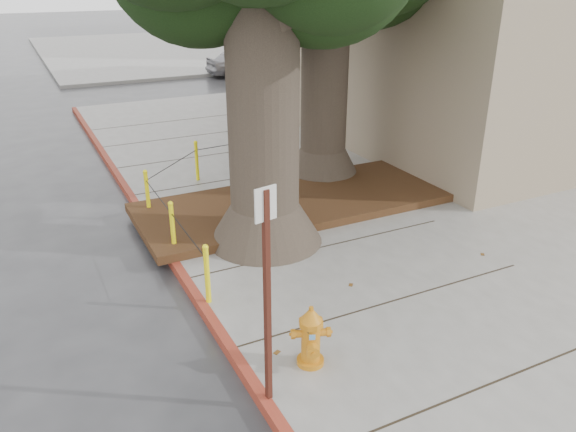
# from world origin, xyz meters

# --- Properties ---
(ground) EXTENTS (140.00, 140.00, 0.00)m
(ground) POSITION_xyz_m (0.00, 0.00, 0.00)
(ground) COLOR #28282B
(ground) RESTS_ON ground
(sidewalk_main) EXTENTS (16.00, 26.00, 0.15)m
(sidewalk_main) POSITION_xyz_m (6.00, 2.50, 0.07)
(sidewalk_main) COLOR slate
(sidewalk_main) RESTS_ON ground
(sidewalk_far) EXTENTS (16.00, 20.00, 0.15)m
(sidewalk_far) POSITION_xyz_m (6.00, 30.00, 0.07)
(sidewalk_far) COLOR slate
(sidewalk_far) RESTS_ON ground
(curb_red) EXTENTS (0.14, 26.00, 0.16)m
(curb_red) POSITION_xyz_m (-2.00, 2.50, 0.07)
(curb_red) COLOR maroon
(curb_red) RESTS_ON ground
(planter_bed) EXTENTS (6.40, 2.60, 0.16)m
(planter_bed) POSITION_xyz_m (0.90, 3.90, 0.23)
(planter_bed) COLOR black
(planter_bed) RESTS_ON sidewalk_main
(bollard_ring) EXTENTS (3.79, 5.39, 0.95)m
(bollard_ring) POSITION_xyz_m (-0.87, 4.38, 0.66)
(bollard_ring) COLOR #FFED0E
(bollard_ring) RESTS_ON sidewalk_main
(fire_hydrant) EXTENTS (0.44, 0.44, 0.82)m
(fire_hydrant) POSITION_xyz_m (-1.23, -0.71, 0.55)
(fire_hydrant) COLOR orange
(fire_hydrant) RESTS_ON sidewalk_main
(signpost) EXTENTS (0.25, 0.07, 2.58)m
(signpost) POSITION_xyz_m (-1.95, -1.04, 1.61)
(signpost) COLOR #471911
(signpost) RESTS_ON sidewalk_main
(car_silver) EXTENTS (3.68, 1.49, 1.25)m
(car_silver) POSITION_xyz_m (6.35, 19.71, 0.63)
(car_silver) COLOR #939297
(car_silver) RESTS_ON ground
(car_red) EXTENTS (3.75, 1.50, 1.21)m
(car_red) POSITION_xyz_m (7.83, 18.65, 0.61)
(car_red) COLOR maroon
(car_red) RESTS_ON ground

